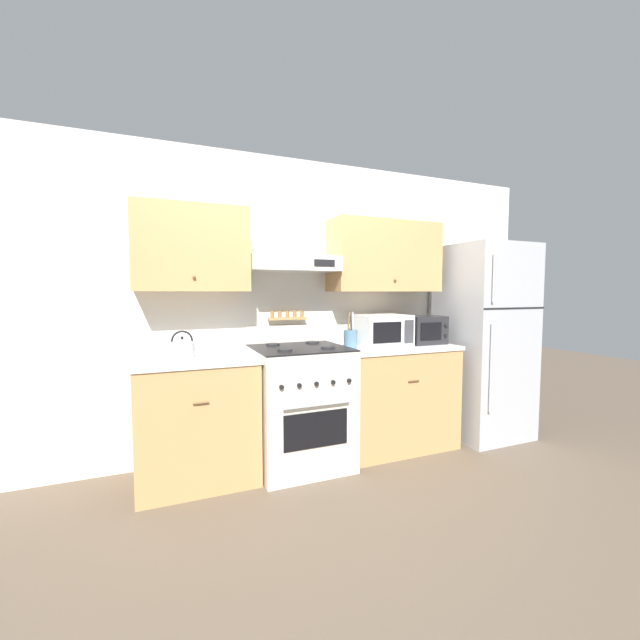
{
  "coord_description": "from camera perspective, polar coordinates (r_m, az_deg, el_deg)",
  "views": [
    {
      "loc": [
        -1.04,
        -2.64,
        1.4
      ],
      "look_at": [
        0.17,
        0.27,
        1.17
      ],
      "focal_mm": 22.0,
      "sensor_mm": 36.0,
      "label": 1
    }
  ],
  "objects": [
    {
      "name": "counter_left",
      "position": [
        3.13,
        -17.46,
        -13.5
      ],
      "size": [
        0.85,
        0.66,
        0.92
      ],
      "color": "tan",
      "rests_on": "ground_plane"
    },
    {
      "name": "wall_back",
      "position": [
        3.44,
        -4.26,
        4.14
      ],
      "size": [
        5.2,
        0.46,
        2.55
      ],
      "color": "silver",
      "rests_on": "ground_plane"
    },
    {
      "name": "ground_plane",
      "position": [
        3.16,
        -1.01,
        -22.12
      ],
      "size": [
        16.0,
        16.0,
        0.0
      ],
      "primitive_type": "plane",
      "color": "brown"
    },
    {
      "name": "stove_range",
      "position": [
        3.24,
        -2.96,
        -12.26
      ],
      "size": [
        0.73,
        0.73,
        1.11
      ],
      "color": "beige",
      "rests_on": "ground_plane"
    },
    {
      "name": "tea_kettle",
      "position": [
        2.99,
        -19.36,
        -3.85
      ],
      "size": [
        0.22,
        0.17,
        0.2
      ],
      "color": "#B7B7BC",
      "rests_on": "counter_left"
    },
    {
      "name": "utensil_crock",
      "position": [
        3.34,
        4.45,
        -2.68
      ],
      "size": [
        0.12,
        0.12,
        0.31
      ],
      "color": "slate",
      "rests_on": "counter_right"
    },
    {
      "name": "toaster_oven",
      "position": [
        3.74,
        14.91,
        -1.38
      ],
      "size": [
        0.35,
        0.28,
        0.26
      ],
      "color": "#232326",
      "rests_on": "counter_right"
    },
    {
      "name": "counter_right",
      "position": [
        3.67,
        10.42,
        -10.74
      ],
      "size": [
        1.07,
        0.66,
        0.92
      ],
      "color": "tan",
      "rests_on": "ground_plane"
    },
    {
      "name": "refrigerator",
      "position": [
        4.15,
        22.47,
        -2.79
      ],
      "size": [
        0.72,
        0.77,
        1.85
      ],
      "color": "#ADAFB5",
      "rests_on": "ground_plane"
    },
    {
      "name": "microwave",
      "position": [
        3.5,
        8.99,
        -1.5
      ],
      "size": [
        0.45,
        0.35,
        0.28
      ],
      "color": "white",
      "rests_on": "counter_right"
    }
  ]
}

